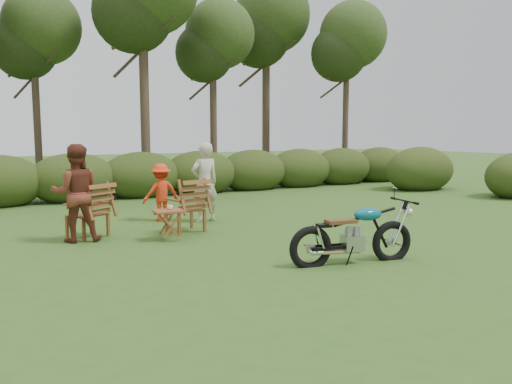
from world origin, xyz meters
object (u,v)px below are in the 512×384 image
child (162,221)px  side_table (169,225)px  cup (170,207)px  lawn_chair_right (186,232)px  lawn_chair_left (88,237)px  motorcycle (352,263)px  adult_b (78,241)px  adult_a (205,221)px

child → side_table: bearing=72.7°
cup → child: (0.55, 2.01, -0.60)m
child → lawn_chair_right: bearing=88.0°
lawn_chair_left → child: bearing=-178.2°
motorcycle → adult_b: bearing=144.3°
lawn_chair_left → side_table: side_table is taller
adult_a → child: (-0.79, 0.61, 0.00)m
lawn_chair_left → adult_a: adult_a is taller
motorcycle → adult_a: adult_a is taller
side_table → adult_b: bearing=152.8°
lawn_chair_left → side_table: 1.62m
adult_a → lawn_chair_right: bearing=42.7°
adult_b → lawn_chair_left: bearing=-120.8°
lawn_chair_right → adult_b: size_ratio=0.60×
lawn_chair_left → adult_a: size_ratio=0.59×
lawn_chair_right → motorcycle: bearing=101.1°
cup → adult_a: 2.03m
lawn_chair_right → cup: bearing=37.3°
adult_a → adult_b: size_ratio=0.99×
motorcycle → adult_a: bearing=108.2°
side_table → lawn_chair_left: bearing=140.5°
lawn_chair_right → cup: (-0.53, -0.54, 0.60)m
lawn_chair_left → adult_a: (2.62, 0.42, 0.00)m
adult_b → child: adult_b is taller
adult_b → child: size_ratio=1.38×
adult_a → adult_b: adult_b is taller
side_table → cup: size_ratio=5.11×
motorcycle → side_table: 3.47m
adult_b → motorcycle: bearing=143.1°
adult_b → child: (2.06, 1.29, 0.00)m
side_table → lawn_chair_right: bearing=45.1°
motorcycle → side_table: side_table is taller
lawn_chair_left → adult_b: 0.35m
lawn_chair_right → lawn_chair_left: bearing=-22.1°
lawn_chair_right → lawn_chair_left: lawn_chair_right is taller
adult_b → child: bearing=-136.6°
cup → child: bearing=74.6°
cup → adult_a: size_ratio=0.06×
side_table → child: 2.15m
child → motorcycle: bearing=102.8°
cup → lawn_chair_right: bearing=45.7°
lawn_chair_right → side_table: 0.86m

